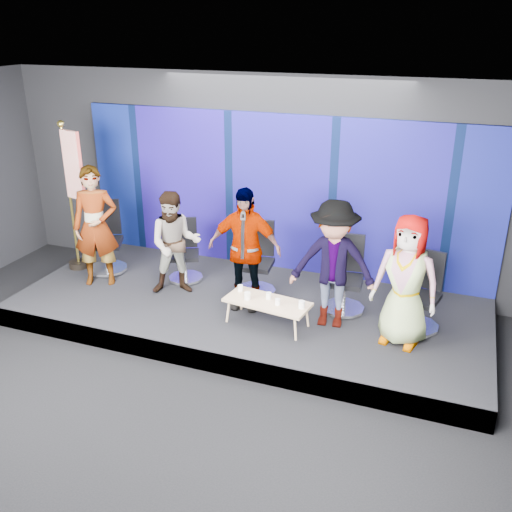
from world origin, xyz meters
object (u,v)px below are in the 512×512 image
at_px(panelist_a, 96,227).
at_px(mug_e, 302,305).
at_px(flag_stand, 74,194).
at_px(chair_e, 420,304).
at_px(chair_d, 345,286).
at_px(mug_b, 247,296).
at_px(panelist_b, 175,243).
at_px(chair_c, 256,270).
at_px(panelist_e, 406,281).
at_px(coffee_table, 267,303).
at_px(chair_b, 185,260).
at_px(panelist_d, 333,265).
at_px(mug_c, 269,296).
at_px(panelist_c, 244,249).
at_px(mug_a, 240,288).
at_px(chair_a, 106,248).
at_px(mug_d, 278,302).

height_order(panelist_a, mug_e, panelist_a).
bearing_deg(flag_stand, chair_e, 15.37).
bearing_deg(chair_d, mug_b, -148.21).
bearing_deg(panelist_a, panelist_b, -19.10).
distance_m(panelist_a, chair_c, 2.61).
xyz_separation_m(chair_e, flag_stand, (-5.57, 0.02, 0.97)).
distance_m(panelist_e, coffee_table, 1.89).
bearing_deg(chair_b, panelist_d, -39.37).
distance_m(panelist_b, chair_e, 3.68).
xyz_separation_m(chair_e, panelist_e, (-0.18, -0.47, 0.52)).
xyz_separation_m(panelist_a, mug_c, (2.98, -0.28, -0.55)).
relative_size(panelist_b, chair_d, 1.46).
xyz_separation_m(panelist_b, panelist_c, (1.16, -0.07, 0.10)).
relative_size(chair_c, mug_c, 12.46).
height_order(coffee_table, mug_a, mug_a).
bearing_deg(panelist_b, chair_d, -17.71).
relative_size(panelist_a, mug_c, 21.19).
bearing_deg(chair_b, panelist_a, -178.50).
bearing_deg(mug_b, flag_stand, 167.39).
xyz_separation_m(chair_a, mug_d, (3.34, -0.88, 0.02)).
bearing_deg(panelist_b, mug_a, -40.55).
relative_size(chair_a, mug_b, 11.23).
height_order(panelist_b, mug_c, panelist_b).
distance_m(chair_a, panelist_b, 1.61).
relative_size(panelist_d, coffee_table, 1.46).
bearing_deg(flag_stand, chair_a, 33.80).
xyz_separation_m(panelist_b, panelist_e, (3.46, -0.29, 0.07)).
bearing_deg(mug_e, panelist_d, 49.09).
distance_m(chair_b, chair_c, 1.26).
distance_m(coffee_table, mug_e, 0.51).
relative_size(chair_c, chair_d, 1.01).
bearing_deg(mug_e, mug_c, 168.36).
distance_m(panelist_a, chair_b, 1.50).
distance_m(mug_e, flag_stand, 4.26).
distance_m(chair_a, panelist_e, 5.04).
bearing_deg(panelist_e, panelist_c, -173.97).
xyz_separation_m(chair_c, mug_b, (0.23, -0.97, 0.05)).
xyz_separation_m(chair_b, mug_e, (2.27, -1.01, 0.09)).
height_order(chair_c, flag_stand, flag_stand).
xyz_separation_m(chair_a, coffee_table, (3.18, -0.83, -0.05)).
height_order(panelist_c, flag_stand, flag_stand).
bearing_deg(chair_a, mug_c, -38.08).
height_order(chair_d, chair_e, chair_d).
distance_m(panelist_c, mug_a, 0.56).
height_order(panelist_e, mug_e, panelist_e).
relative_size(chair_d, chair_e, 1.03).
relative_size(chair_c, mug_b, 10.70).
bearing_deg(chair_e, panelist_d, -152.46).
bearing_deg(panelist_d, flag_stand, 170.27).
xyz_separation_m(chair_b, panelist_d, (2.59, -0.64, 0.57)).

